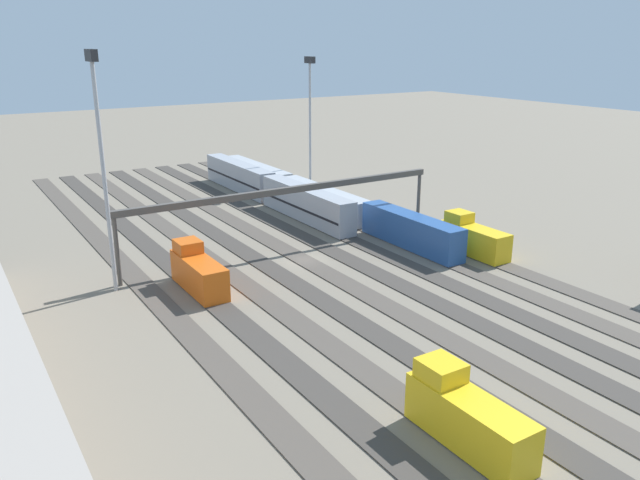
% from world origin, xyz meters
% --- Properties ---
extents(ground_plane, '(400.00, 400.00, 0.00)m').
position_xyz_m(ground_plane, '(0.00, 0.00, 0.00)').
color(ground_plane, '#756B5B').
extents(track_bed_0, '(140.00, 2.80, 0.12)m').
position_xyz_m(track_bed_0, '(0.00, -20.00, 0.06)').
color(track_bed_0, '#4C443D').
rests_on(track_bed_0, ground_plane).
extents(track_bed_1, '(140.00, 2.80, 0.12)m').
position_xyz_m(track_bed_1, '(0.00, -15.00, 0.06)').
color(track_bed_1, '#4C443D').
rests_on(track_bed_1, ground_plane).
extents(track_bed_2, '(140.00, 2.80, 0.12)m').
position_xyz_m(track_bed_2, '(0.00, -10.00, 0.06)').
color(track_bed_2, '#3D3833').
rests_on(track_bed_2, ground_plane).
extents(track_bed_3, '(140.00, 2.80, 0.12)m').
position_xyz_m(track_bed_3, '(0.00, -5.00, 0.06)').
color(track_bed_3, '#3D3833').
rests_on(track_bed_3, ground_plane).
extents(track_bed_4, '(140.00, 2.80, 0.12)m').
position_xyz_m(track_bed_4, '(0.00, 0.00, 0.06)').
color(track_bed_4, '#4C443D').
rests_on(track_bed_4, ground_plane).
extents(track_bed_5, '(140.00, 2.80, 0.12)m').
position_xyz_m(track_bed_5, '(0.00, 5.00, 0.06)').
color(track_bed_5, '#3D3833').
rests_on(track_bed_5, ground_plane).
extents(track_bed_6, '(140.00, 2.80, 0.12)m').
position_xyz_m(track_bed_6, '(0.00, 10.00, 0.06)').
color(track_bed_6, '#4C443D').
rests_on(track_bed_6, ground_plane).
extents(track_bed_7, '(140.00, 2.80, 0.12)m').
position_xyz_m(track_bed_7, '(0.00, 15.00, 0.06)').
color(track_bed_7, '#3D3833').
rests_on(track_bed_7, ground_plane).
extents(track_bed_8, '(140.00, 2.80, 0.12)m').
position_xyz_m(track_bed_8, '(0.00, 20.00, 0.06)').
color(track_bed_8, '#4C443D').
rests_on(track_bed_8, ground_plane).
extents(train_on_track_1, '(66.40, 3.06, 4.40)m').
position_xyz_m(train_on_track_1, '(21.05, -15.00, 2.09)').
color(train_on_track_1, '#285193').
rests_on(train_on_track_1, ground_plane).
extents(train_on_track_7, '(10.00, 3.00, 5.00)m').
position_xyz_m(train_on_track_7, '(-2.12, 15.00, 2.16)').
color(train_on_track_7, '#D85914').
rests_on(train_on_track_7, ground_plane).
extents(train_on_track_0, '(10.00, 3.00, 5.00)m').
position_xyz_m(train_on_track_0, '(-9.43, -20.00, 2.16)').
color(train_on_track_0, gold).
rests_on(train_on_track_0, ground_plane).
extents(train_on_track_6, '(10.00, 3.00, 5.00)m').
position_xyz_m(train_on_track_6, '(-38.54, 10.00, 2.16)').
color(train_on_track_6, gold).
rests_on(train_on_track_6, ground_plane).
extents(train_on_track_2, '(47.20, 3.06, 5.00)m').
position_xyz_m(train_on_track_2, '(28.20, -10.00, 2.60)').
color(train_on_track_2, '#A8AAB2').
rests_on(train_on_track_2, ground_plane).
extents(light_mast_0, '(2.80, 0.70, 23.90)m').
position_xyz_m(light_mast_0, '(36.29, -23.02, 15.52)').
color(light_mast_0, '#9EA0A5').
rests_on(light_mast_0, ground_plane).
extents(light_mast_1, '(2.80, 0.70, 25.91)m').
position_xyz_m(light_mast_1, '(2.75, 22.93, 16.63)').
color(light_mast_1, '#9EA0A5').
rests_on(light_mast_1, ground_plane).
extents(signal_gantry, '(0.70, 45.00, 8.80)m').
position_xyz_m(signal_gantry, '(3.96, 0.00, 7.80)').
color(signal_gantry, '#4C4742').
rests_on(signal_gantry, ground_plane).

